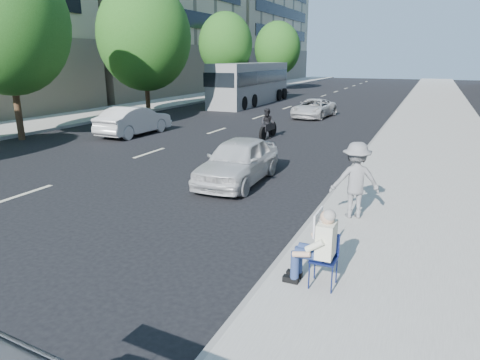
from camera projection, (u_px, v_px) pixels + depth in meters
The scene contains 14 objects.
ground at pixel (186, 272), 7.65m from camera, with size 160.00×160.00×0.00m, color black.
near_sidewalk at pixel (435, 126), 23.64m from camera, with size 5.00×120.00×0.15m, color gray.
far_sidewalk at pixel (131, 109), 31.75m from camera, with size 4.50×120.00×0.15m, color gray.
tree_far_b at pixel (6, 24), 18.63m from camera, with size 5.40×5.40×8.24m.
tree_far_c at pixel (144, 37), 27.44m from camera, with size 6.00×6.00×8.47m.
tree_far_d at pixel (226, 44), 38.02m from camera, with size 4.80×4.80×7.65m.
tree_far_e at pixel (277, 49), 50.35m from camera, with size 5.40×5.40×7.89m.
seated_protester at pixel (318, 242), 6.76m from camera, with size 0.83×1.12×1.31m.
jogger at pixel (355, 180), 9.66m from camera, with size 1.13×0.65×1.75m, color slate.
white_sedan_near at pixel (238, 161), 13.00m from camera, with size 1.61×3.99×1.36m, color silver.
white_sedan_mid at pixel (134, 121), 21.14m from camera, with size 1.49×4.28×1.41m, color silver.
white_sedan_far at pixel (314, 108), 27.40m from camera, with size 1.93×4.20×1.17m, color silver.
motorcycle at pixel (268, 125), 20.22m from camera, with size 0.71×2.04×1.42m.
bus at pixel (251, 84), 35.53m from camera, with size 2.84×12.10×3.30m.
Camera 1 is at (3.69, -5.92, 3.68)m, focal length 32.00 mm.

